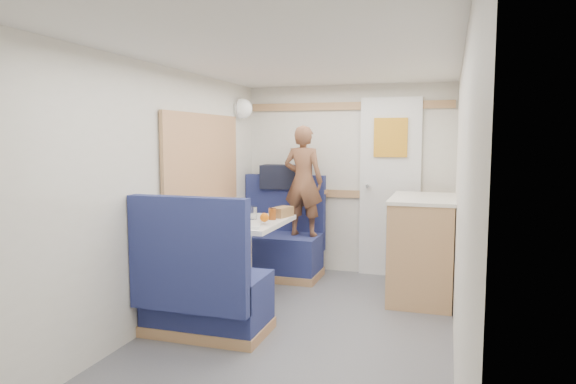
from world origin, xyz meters
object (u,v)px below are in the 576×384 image
(dinette_table, at_px, (248,238))
(wine_glass, at_px, (244,205))
(salt_grinder, at_px, (238,214))
(bread_loaf, at_px, (282,212))
(beer_glass, at_px, (272,214))
(person, at_px, (303,181))
(bench_far, at_px, (279,247))
(pepper_grinder, at_px, (241,216))
(duffel_bag, at_px, (286,177))
(cheese_block, at_px, (243,218))
(galley_counter, at_px, (422,247))
(tumbler_left, at_px, (224,218))
(tumbler_right, at_px, (253,213))
(bench_near, at_px, (204,295))
(dome_light, at_px, (243,109))
(orange_fruit, at_px, (264,217))
(tray, at_px, (244,225))

(dinette_table, height_order, wine_glass, wine_glass)
(salt_grinder, bearing_deg, bread_loaf, 36.93)
(beer_glass, bearing_deg, salt_grinder, -168.25)
(beer_glass, height_order, salt_grinder, beer_glass)
(person, distance_m, salt_grinder, 0.91)
(wine_glass, relative_size, beer_glass, 1.62)
(bench_far, xyz_separation_m, pepper_grinder, (-0.03, -0.93, 0.47))
(duffel_bag, relative_size, bread_loaf, 2.42)
(bench_far, xyz_separation_m, wine_glass, (-0.06, -0.79, 0.54))
(cheese_block, relative_size, pepper_grinder, 1.04)
(galley_counter, xyz_separation_m, pepper_grinder, (-1.50, -0.62, 0.30))
(wine_glass, relative_size, pepper_grinder, 1.64)
(tumbler_left, relative_size, tumbler_right, 0.92)
(bench_near, xyz_separation_m, tumbler_left, (-0.13, 0.65, 0.47))
(dome_light, distance_m, person, 0.99)
(salt_grinder, bearing_deg, person, 64.39)
(bench_far, bearing_deg, tumbler_right, -88.50)
(person, xyz_separation_m, cheese_block, (-0.27, -0.94, -0.25))
(dinette_table, bearing_deg, bread_loaf, 52.60)
(beer_glass, bearing_deg, dinette_table, -150.97)
(dinette_table, relative_size, pepper_grinder, 8.99)
(person, distance_m, cheese_block, 1.01)
(cheese_block, distance_m, tumbler_right, 0.19)
(beer_glass, xyz_separation_m, salt_grinder, (-0.30, -0.06, -0.01))
(beer_glass, bearing_deg, person, 83.83)
(bench_far, height_order, wine_glass, bench_far)
(dome_light, relative_size, salt_grinder, 2.16)
(beer_glass, relative_size, bread_loaf, 0.47)
(wine_glass, relative_size, bread_loaf, 0.77)
(wine_glass, height_order, bread_loaf, wine_glass)
(pepper_grinder, bearing_deg, person, 71.31)
(bench_near, height_order, tumbler_left, bench_near)
(galley_counter, relative_size, orange_fruit, 11.96)
(salt_grinder, bearing_deg, pepper_grinder, -57.39)
(bread_loaf, bearing_deg, orange_fruit, -92.61)
(dinette_table, distance_m, pepper_grinder, 0.22)
(dome_light, xyz_separation_m, tumbler_right, (0.41, -0.77, -0.97))
(wine_glass, bearing_deg, tumbler_left, -102.38)
(galley_counter, distance_m, person, 1.34)
(dome_light, xyz_separation_m, person, (0.66, -0.01, -0.74))
(bench_near, bearing_deg, bench_far, 90.00)
(dome_light, bearing_deg, galley_counter, -9.18)
(dinette_table, xyz_separation_m, tumbler_left, (-0.13, -0.21, 0.21))
(bench_near, xyz_separation_m, wine_glass, (-0.06, 0.94, 0.54))
(tumbler_right, bearing_deg, bench_far, 91.50)
(beer_glass, bearing_deg, pepper_grinder, -142.19)
(duffel_bag, height_order, tumbler_right, duffel_bag)
(tumbler_right, height_order, bread_loaf, tumbler_right)
(bench_near, height_order, tray, bench_near)
(wine_glass, height_order, pepper_grinder, wine_glass)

